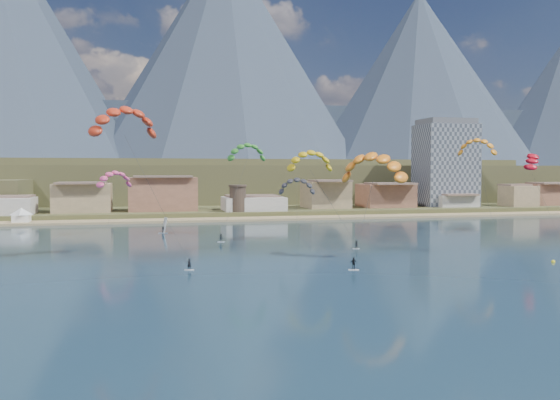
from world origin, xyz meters
name	(u,v)px	position (x,y,z in m)	size (l,w,h in m)	color
ground	(334,288)	(0.00, 0.00, 0.00)	(2400.00, 2400.00, 0.00)	#0E2233
beach	(226,220)	(0.00, 106.00, 0.25)	(2200.00, 12.00, 0.90)	tan
land	(167,184)	(0.00, 560.00, 0.00)	(2200.00, 900.00, 4.00)	brown
foothills	(235,182)	(22.39, 232.47, 9.08)	(940.00, 210.00, 18.00)	brown
mountain_ridge	(148,76)	(-14.60, 823.65, 150.31)	(2060.00, 480.00, 400.00)	#2B3949
town	(92,193)	(-40.00, 122.00, 8.00)	(400.00, 24.00, 12.00)	beige
apartment_tower	(445,163)	(85.00, 128.00, 17.82)	(20.00, 16.00, 32.00)	gray
watchtower	(238,198)	(5.00, 114.00, 6.37)	(5.82, 5.82, 8.60)	#47382D
kitesurfer_red	(124,117)	(-27.42, 31.56, 24.51)	(17.22, 18.19, 29.39)	silver
kitesurfer_yellow	(310,158)	(10.42, 48.47, 18.04)	(11.75, 15.14, 22.46)	silver
kitesurfer_orange	(373,163)	(14.61, 23.30, 16.73)	(14.49, 16.99, 21.37)	silver
kitesurfer_green	(247,150)	(-0.75, 63.54, 20.05)	(13.41, 14.06, 23.82)	silver
distant_kite_pink	(115,176)	(-30.87, 70.57, 13.92)	(9.40, 7.74, 17.02)	#262626
distant_kite_dark	(297,183)	(9.04, 54.57, 12.46)	(9.03, 6.65, 15.60)	#262626
distant_kite_orange	(477,144)	(58.94, 63.56, 22.00)	(10.25, 9.27, 24.91)	#262626
distant_kite_red	(530,159)	(69.41, 56.48, 18.06)	(7.87, 9.80, 20.97)	#262626
windsurfer	(164,228)	(-19.61, 73.49, 1.22)	(2.29, 2.49, 3.86)	silver
buoy	(553,262)	(42.53, 12.37, 0.11)	(0.63, 0.63, 0.63)	yellow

